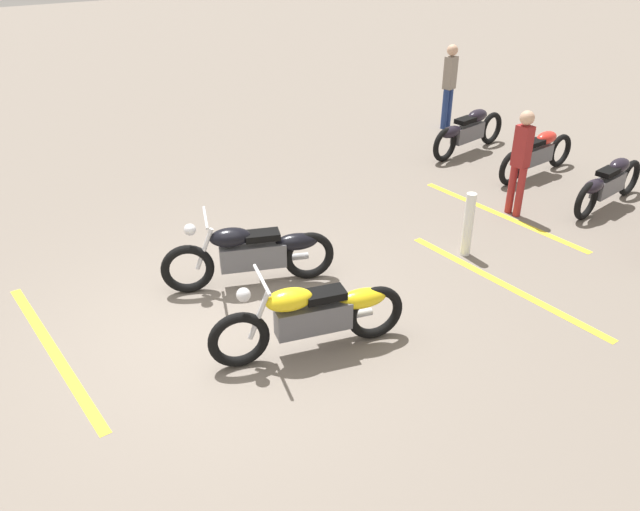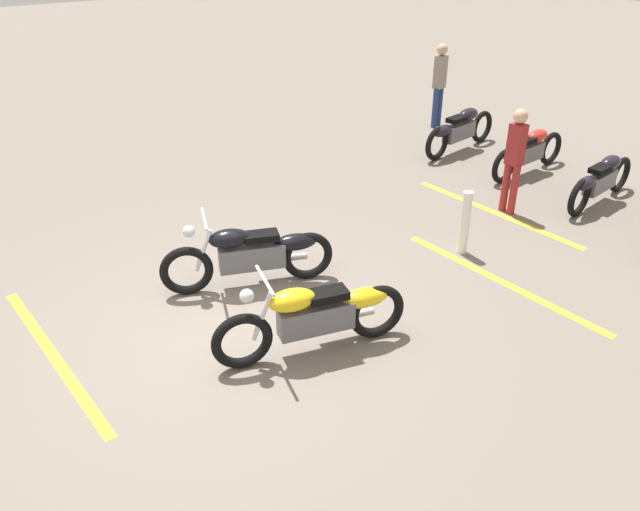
# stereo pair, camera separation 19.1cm
# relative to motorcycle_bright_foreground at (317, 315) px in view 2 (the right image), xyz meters

# --- Properties ---
(ground_plane) EXTENTS (60.00, 60.00, 0.00)m
(ground_plane) POSITION_rel_motorcycle_bright_foreground_xyz_m (-0.65, 0.82, -0.46)
(ground_plane) COLOR slate
(motorcycle_bright_foreground) EXTENTS (2.20, 0.72, 1.04)m
(motorcycle_bright_foreground) POSITION_rel_motorcycle_bright_foreground_xyz_m (0.00, 0.00, 0.00)
(motorcycle_bright_foreground) COLOR black
(motorcycle_bright_foreground) RESTS_ON ground
(motorcycle_dark_foreground) EXTENTS (2.15, 0.86, 1.04)m
(motorcycle_dark_foreground) POSITION_rel_motorcycle_bright_foreground_xyz_m (0.06, 1.61, 0.00)
(motorcycle_dark_foreground) COLOR black
(motorcycle_dark_foreground) RESTS_ON ground
(motorcycle_row_left) EXTENTS (2.04, 0.49, 0.77)m
(motorcycle_row_left) POSITION_rel_motorcycle_bright_foreground_xyz_m (6.01, 0.81, -0.04)
(motorcycle_row_left) COLOR black
(motorcycle_row_left) RESTS_ON ground
(motorcycle_row_center) EXTENTS (2.07, 0.39, 0.78)m
(motorcycle_row_center) POSITION_rel_motorcycle_bright_foreground_xyz_m (6.07, 2.39, -0.04)
(motorcycle_row_center) COLOR black
(motorcycle_row_center) RESTS_ON ground
(motorcycle_row_right) EXTENTS (2.16, 0.54, 0.82)m
(motorcycle_row_right) POSITION_rel_motorcycle_bright_foreground_xyz_m (5.88, 3.95, -0.01)
(motorcycle_row_right) COLOR black
(motorcycle_row_right) RESTS_ON ground
(bystander_near_row) EXTENTS (0.22, 0.28, 1.68)m
(bystander_near_row) POSITION_rel_motorcycle_bright_foreground_xyz_m (4.55, 1.41, 0.48)
(bystander_near_row) COLOR maroon
(bystander_near_row) RESTS_ON ground
(bystander_secondary) EXTENTS (0.30, 0.26, 1.79)m
(bystander_secondary) POSITION_rel_motorcycle_bright_foreground_xyz_m (6.64, 5.42, 0.53)
(bystander_secondary) COLOR navy
(bystander_secondary) RESTS_ON ground
(bollard_post) EXTENTS (0.14, 0.14, 0.93)m
(bollard_post) POSITION_rel_motorcycle_bright_foreground_xyz_m (2.97, 0.79, 0.00)
(bollard_post) COLOR white
(bollard_post) RESTS_ON ground
(parking_stripe_near) EXTENTS (0.43, 3.20, 0.01)m
(parking_stripe_near) POSITION_rel_motorcycle_bright_foreground_xyz_m (-2.50, 1.48, -0.46)
(parking_stripe_near) COLOR yellow
(parking_stripe_near) RESTS_ON ground
(parking_stripe_mid) EXTENTS (0.43, 3.20, 0.01)m
(parking_stripe_mid) POSITION_rel_motorcycle_bright_foreground_xyz_m (2.83, -0.09, -0.46)
(parking_stripe_mid) COLOR yellow
(parking_stripe_mid) RESTS_ON ground
(parking_stripe_far) EXTENTS (0.43, 3.20, 0.01)m
(parking_stripe_far) POSITION_rel_motorcycle_bright_foreground_xyz_m (4.36, 1.46, -0.46)
(parking_stripe_far) COLOR yellow
(parking_stripe_far) RESTS_ON ground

